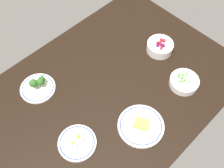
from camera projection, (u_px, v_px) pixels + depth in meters
The scene contains 6 objects.
dining_table at pixel (112, 88), 137.43cm from camera, with size 124.58×91.23×4.00cm, color black.
bowl_berries at pixel (160, 46), 146.06cm from camera, with size 14.36×14.36×7.09cm.
plate_broccoli at pixel (38, 86), 133.47cm from camera, with size 17.46×17.46×7.44cm.
plate_cheese at pixel (141, 126), 122.93cm from camera, with size 21.31×21.31×4.65cm.
plate_eggs at pixel (77, 142), 118.40cm from camera, with size 17.04×17.04×5.09cm.
bowl_peas at pixel (184, 82), 134.47cm from camera, with size 14.62×14.62×5.31cm.
Camera 1 is at (-51.04, -52.13, 118.48)cm, focal length 43.43 mm.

